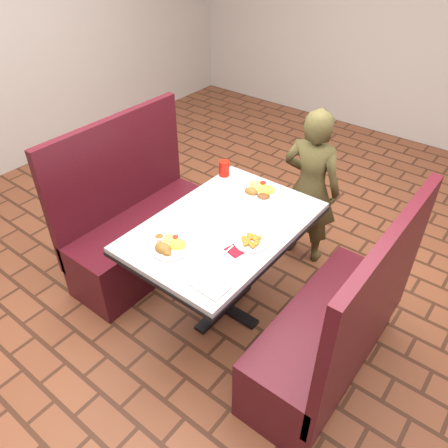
# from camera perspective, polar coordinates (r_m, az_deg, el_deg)

# --- Properties ---
(room) EXTENTS (7.00, 7.04, 2.82)m
(room) POSITION_cam_1_polar(r_m,az_deg,el_deg) (2.17, -0.00, 25.35)
(room) COLOR brown
(room) RESTS_ON ground
(dining_table) EXTENTS (0.81, 1.21, 0.75)m
(dining_table) POSITION_cam_1_polar(r_m,az_deg,el_deg) (2.72, -0.00, -1.62)
(dining_table) COLOR #ABADAF
(dining_table) RESTS_ON ground
(booth_bench_left) EXTENTS (0.47, 1.20, 1.17)m
(booth_bench_left) POSITION_cam_1_polar(r_m,az_deg,el_deg) (3.37, -10.76, -0.70)
(booth_bench_left) COLOR #4A1119
(booth_bench_left) RESTS_ON ground
(booth_bench_right) EXTENTS (0.47, 1.20, 1.17)m
(booth_bench_right) POSITION_cam_1_polar(r_m,az_deg,el_deg) (2.67, 14.01, -13.69)
(booth_bench_right) COLOR #4A1119
(booth_bench_right) RESTS_ON ground
(diner_person) EXTENTS (0.48, 0.34, 1.24)m
(diner_person) POSITION_cam_1_polar(r_m,az_deg,el_deg) (3.31, 11.20, 4.62)
(diner_person) COLOR brown
(diner_person) RESTS_ON ground
(near_dinner_plate) EXTENTS (0.24, 0.24, 0.08)m
(near_dinner_plate) POSITION_cam_1_polar(r_m,az_deg,el_deg) (2.49, -7.16, -2.61)
(near_dinner_plate) COLOR white
(near_dinner_plate) RESTS_ON dining_table
(far_dinner_plate) EXTENTS (0.29, 0.29, 0.07)m
(far_dinner_plate) POSITION_cam_1_polar(r_m,az_deg,el_deg) (2.95, 4.73, 4.53)
(far_dinner_plate) COLOR white
(far_dinner_plate) RESTS_ON dining_table
(plantain_plate) EXTENTS (0.20, 0.20, 0.03)m
(plantain_plate) POSITION_cam_1_polar(r_m,az_deg,el_deg) (2.51, 3.53, -2.26)
(plantain_plate) COLOR white
(plantain_plate) RESTS_ON dining_table
(maroon_napkin) EXTENTS (0.12, 0.12, 0.00)m
(maroon_napkin) POSITION_cam_1_polar(r_m,az_deg,el_deg) (2.47, 1.57, -3.42)
(maroon_napkin) COLOR maroon
(maroon_napkin) RESTS_ON dining_table
(spoon_utensil) EXTENTS (0.01, 0.11, 0.00)m
(spoon_utensil) POSITION_cam_1_polar(r_m,az_deg,el_deg) (2.46, 0.42, -3.54)
(spoon_utensil) COLOR #B9B9BE
(spoon_utensil) RESTS_ON dining_table
(red_tumbler) EXTENTS (0.07, 0.07, 0.11)m
(red_tumbler) POSITION_cam_1_polar(r_m,az_deg,el_deg) (3.12, 0.02, 7.28)
(red_tumbler) COLOR red
(red_tumbler) RESTS_ON dining_table
(paper_napkin) EXTENTS (0.19, 0.14, 0.01)m
(paper_napkin) POSITION_cam_1_polar(r_m,az_deg,el_deg) (2.25, -1.76, -8.02)
(paper_napkin) COLOR silver
(paper_napkin) RESTS_ON dining_table
(knife_utensil) EXTENTS (0.02, 0.15, 0.00)m
(knife_utensil) POSITION_cam_1_polar(r_m,az_deg,el_deg) (2.48, -5.38, -3.18)
(knife_utensil) COLOR silver
(knife_utensil) RESTS_ON dining_table
(fork_utensil) EXTENTS (0.04, 0.15, 0.00)m
(fork_utensil) POSITION_cam_1_polar(r_m,az_deg,el_deg) (2.47, -6.22, -3.27)
(fork_utensil) COLOR silver
(fork_utensil) RESTS_ON dining_table
(lettuce_shreds) EXTENTS (0.28, 0.32, 0.00)m
(lettuce_shreds) POSITION_cam_1_polar(r_m,az_deg,el_deg) (2.68, 1.47, 0.31)
(lettuce_shreds) COLOR #93C64F
(lettuce_shreds) RESTS_ON dining_table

